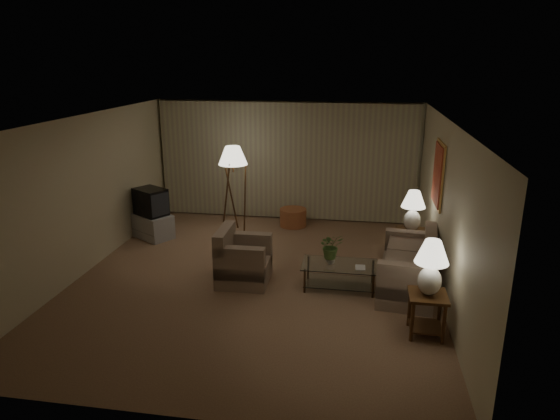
% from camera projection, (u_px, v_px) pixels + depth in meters
% --- Properties ---
extents(ground, '(7.00, 7.00, 0.00)m').
position_uv_depth(ground, '(256.00, 278.00, 8.53)').
color(ground, '#977353').
rests_on(ground, ground).
extents(room_shell, '(6.04, 7.02, 2.72)m').
position_uv_depth(room_shell, '(272.00, 161.00, 9.44)').
color(room_shell, beige).
rests_on(room_shell, ground).
extents(sofa, '(1.87, 1.23, 0.74)m').
position_uv_depth(sofa, '(407.00, 269.00, 8.00)').
color(sofa, gray).
rests_on(sofa, ground).
extents(armchair, '(0.90, 0.86, 0.73)m').
position_uv_depth(armchair, '(244.00, 261.00, 8.32)').
color(armchair, gray).
rests_on(armchair, ground).
extents(side_table_near, '(0.50, 0.50, 0.60)m').
position_uv_depth(side_table_near, '(427.00, 307.00, 6.70)').
color(side_table_near, '#3C2210').
rests_on(side_table_near, ground).
extents(side_table_far, '(0.54, 0.45, 0.60)m').
position_uv_depth(side_table_far, '(410.00, 240.00, 9.15)').
color(side_table_far, '#3C2210').
rests_on(side_table_far, ground).
extents(table_lamp_near, '(0.45, 0.45, 0.77)m').
position_uv_depth(table_lamp_near, '(431.00, 263.00, 6.51)').
color(table_lamp_near, white).
rests_on(table_lamp_near, side_table_near).
extents(table_lamp_far, '(0.43, 0.43, 0.75)m').
position_uv_depth(table_lamp_far, '(413.00, 207.00, 8.96)').
color(table_lamp_far, white).
rests_on(table_lamp_far, side_table_far).
extents(coffee_table, '(1.22, 0.66, 0.41)m').
position_uv_depth(coffee_table, '(340.00, 272.00, 8.10)').
color(coffee_table, silver).
rests_on(coffee_table, ground).
extents(tv_cabinet, '(1.31, 1.27, 0.50)m').
position_uv_depth(tv_cabinet, '(153.00, 226.00, 10.41)').
color(tv_cabinet, '#A0A1A3').
rests_on(tv_cabinet, ground).
extents(crt_tv, '(1.06, 1.04, 0.55)m').
position_uv_depth(crt_tv, '(151.00, 202.00, 10.26)').
color(crt_tv, black).
rests_on(crt_tv, tv_cabinet).
extents(floor_lamp, '(0.61, 0.61, 1.87)m').
position_uv_depth(floor_lamp, '(234.00, 188.00, 10.51)').
color(floor_lamp, '#3C2210').
rests_on(floor_lamp, ground).
extents(ottoman, '(0.67, 0.67, 0.39)m').
position_uv_depth(ottoman, '(293.00, 217.00, 11.14)').
color(ottoman, '#B36C3C').
rests_on(ottoman, ground).
extents(vase, '(0.17, 0.17, 0.14)m').
position_uv_depth(vase, '(331.00, 260.00, 8.07)').
color(vase, silver).
rests_on(vase, coffee_table).
extents(flowers, '(0.48, 0.45, 0.42)m').
position_uv_depth(flowers, '(331.00, 243.00, 7.98)').
color(flowers, '#4B6E31').
rests_on(flowers, vase).
extents(book, '(0.16, 0.22, 0.02)m').
position_uv_depth(book, '(355.00, 267.00, 7.93)').
color(book, olive).
rests_on(book, coffee_table).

